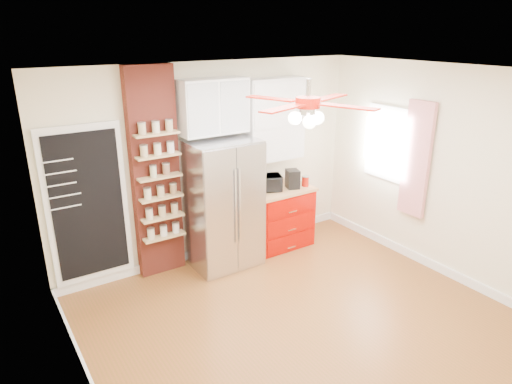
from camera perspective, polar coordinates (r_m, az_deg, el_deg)
floor at (r=5.35m, az=5.46°, el=-15.60°), size 4.50×4.50×0.00m
ceiling at (r=4.38m, az=6.64°, el=14.56°), size 4.50×4.50×0.00m
wall_back at (r=6.29m, az=-5.51°, el=3.65°), size 4.50×0.02×2.70m
wall_front at (r=3.55m, az=27.10°, el=-12.00°), size 4.50×0.02×2.70m
wall_left at (r=3.82m, az=-21.65°, el=-8.83°), size 0.02×4.00×2.70m
wall_right at (r=6.30m, az=22.18°, el=2.27°), size 0.02×4.00×2.70m
chalkboard at (r=5.79m, az=-20.29°, el=-1.59°), size 0.95×0.05×1.95m
brick_pillar at (r=5.89m, az=-12.47°, el=2.14°), size 0.60×0.16×2.70m
fridge at (r=6.11m, az=-4.16°, el=-1.51°), size 0.90×0.70×1.75m
upper_glass_cabinet at (r=5.94m, az=-5.40°, el=10.62°), size 0.90×0.35×0.70m
red_cabinet at (r=6.79m, az=2.90°, el=-3.07°), size 0.94×0.64×0.90m
upper_shelf_unit at (r=6.51m, az=2.23°, el=9.04°), size 0.90×0.30×1.15m
window at (r=6.76m, az=16.12°, el=5.86°), size 0.04×0.75×1.05m
curtain at (r=6.41m, az=19.41°, el=3.85°), size 0.06×0.40×1.55m
ceiling_fan at (r=4.41m, az=6.50°, el=10.99°), size 1.40×1.40×0.44m
toaster_oven at (r=6.49m, az=1.37°, el=1.14°), size 0.48×0.40×0.22m
coffee_maker at (r=6.61m, az=4.59°, el=1.64°), size 0.23×0.25×0.27m
canister_left at (r=6.72m, az=6.18°, el=1.34°), size 0.11×0.11×0.14m
canister_right at (r=6.85m, az=4.94°, el=1.77°), size 0.11×0.11×0.15m
pantry_jar_oats at (r=5.70m, az=-12.72°, el=2.49°), size 0.10×0.10×0.14m
pantry_jar_beans at (r=5.77m, az=-11.17°, el=2.81°), size 0.12×0.12×0.13m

